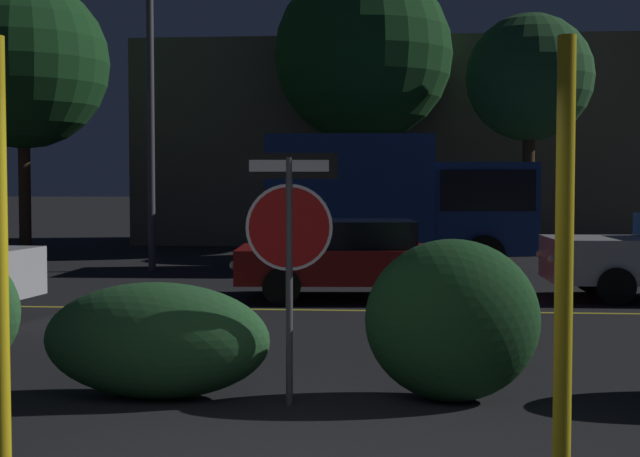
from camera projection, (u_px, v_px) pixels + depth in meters
name	position (u px, v px, depth m)	size (l,w,h in m)	color
road_center_stripe	(346.00, 310.00, 13.39)	(32.11, 0.12, 0.01)	gold
stop_sign	(289.00, 228.00, 7.58)	(0.82, 0.12, 2.17)	#4C4C51
yellow_pole_right	(564.00, 268.00, 5.38)	(0.11, 0.11, 2.79)	yellow
hedge_bush_1	(156.00, 340.00, 7.88)	(2.03, 0.90, 1.03)	#285B2D
hedge_bush_2	(452.00, 320.00, 7.76)	(1.52, 0.94, 1.43)	#1E4C23
passing_car_2	(360.00, 258.00, 14.80)	(4.17, 2.27, 1.30)	maroon
delivery_truck	(400.00, 199.00, 19.67)	(5.81, 2.59, 2.96)	navy
street_lamp	(150.00, 17.00, 19.35)	(0.50, 0.50, 8.37)	#4C4C51
tree_0	(23.00, 64.00, 23.69)	(4.56, 4.56, 7.41)	#422D1E
tree_1	(363.00, 54.00, 25.53)	(5.11, 5.11, 8.19)	#422D1E
tree_2	(529.00, 78.00, 23.28)	(3.33, 3.33, 6.36)	#422D1E
building_backdrop	(445.00, 145.00, 28.97)	(19.61, 4.67, 6.39)	#6B5B4C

